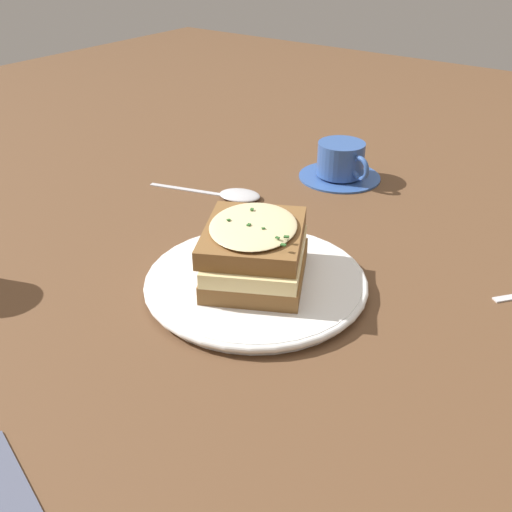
% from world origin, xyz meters
% --- Properties ---
extents(ground_plane, '(2.40, 2.40, 0.00)m').
position_xyz_m(ground_plane, '(0.00, 0.00, 0.00)').
color(ground_plane, brown).
extents(dinner_plate, '(0.25, 0.25, 0.01)m').
position_xyz_m(dinner_plate, '(0.01, -0.03, 0.01)').
color(dinner_plate, white).
rests_on(dinner_plate, ground_plane).
extents(sandwich, '(0.16, 0.16, 0.07)m').
position_xyz_m(sandwich, '(0.00, -0.03, 0.05)').
color(sandwich, brown).
rests_on(sandwich, dinner_plate).
extents(teacup_with_saucer, '(0.13, 0.13, 0.06)m').
position_xyz_m(teacup_with_saucer, '(-0.08, 0.31, 0.03)').
color(teacup_with_saucer, '#33569E').
rests_on(teacup_with_saucer, ground_plane).
extents(spoon, '(0.18, 0.08, 0.01)m').
position_xyz_m(spoon, '(-0.16, 0.15, 0.00)').
color(spoon, silver).
rests_on(spoon, ground_plane).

